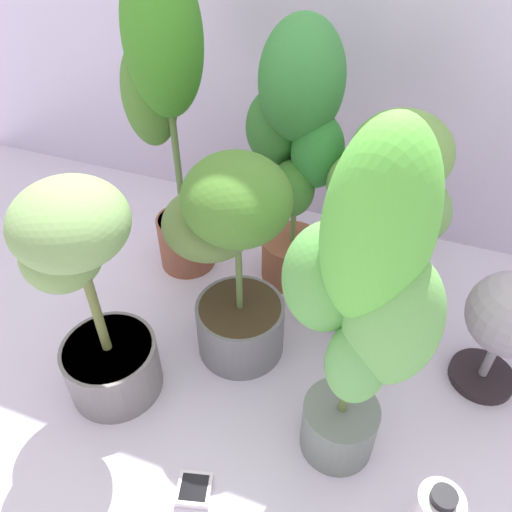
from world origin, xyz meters
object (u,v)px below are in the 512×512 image
at_px(potted_plant_back_right, 386,214).
at_px(potted_plant_back_center, 296,143).
at_px(potted_plant_front_left, 87,292).
at_px(potted_plant_back_left, 166,105).
at_px(floor_fan, 509,319).
at_px(potted_plant_front_right, 363,303).
at_px(potted_plant_center, 231,252).
at_px(hygrometer_box, 194,490).

distance_m(potted_plant_back_right, potted_plant_back_center, 0.32).
bearing_deg(potted_plant_front_left, potted_plant_back_left, 94.78).
distance_m(potted_plant_back_right, floor_fan, 0.41).
height_order(potted_plant_back_right, potted_plant_back_center, potted_plant_back_center).
distance_m(potted_plant_front_right, potted_plant_back_left, 0.85).
xyz_separation_m(potted_plant_center, floor_fan, (0.71, 0.12, -0.11)).
distance_m(potted_plant_back_left, floor_fan, 1.09).
distance_m(potted_plant_front_left, floor_fan, 1.05).
bearing_deg(potted_plant_center, floor_fan, 9.94).
bearing_deg(floor_fan, potted_plant_front_left, -168.50).
relative_size(potted_plant_back_left, hygrometer_box, 10.22).
distance_m(potted_plant_back_center, floor_fan, 0.73).
xyz_separation_m(potted_plant_front_right, potted_plant_center, (-0.37, 0.22, -0.16)).
relative_size(potted_plant_center, hygrometer_box, 6.67).
bearing_deg(potted_plant_front_right, potted_plant_front_left, -177.15).
relative_size(potted_plant_front_left, potted_plant_back_left, 0.67).
relative_size(potted_plant_front_left, potted_plant_back_center, 0.78).
relative_size(potted_plant_back_right, potted_plant_back_center, 0.81).
relative_size(potted_plant_front_right, potted_plant_back_left, 0.92).
xyz_separation_m(hygrometer_box, floor_fan, (0.63, 0.58, 0.24)).
xyz_separation_m(potted_plant_back_left, potted_plant_back_center, (0.37, 0.05, -0.07)).
height_order(potted_plant_front_left, hygrometer_box, potted_plant_front_left).
xyz_separation_m(potted_plant_front_left, potted_plant_back_center, (0.33, 0.59, 0.15)).
height_order(potted_plant_back_center, potted_plant_center, potted_plant_back_center).
xyz_separation_m(potted_plant_back_center, potted_plant_center, (-0.06, -0.34, -0.15)).
bearing_deg(potted_plant_back_center, potted_plant_back_left, -172.30).
height_order(potted_plant_front_left, potted_plant_back_left, potted_plant_back_left).
distance_m(potted_plant_back_left, potted_plant_back_center, 0.39).
height_order(potted_plant_back_center, floor_fan, potted_plant_back_center).
relative_size(potted_plant_front_left, potted_plant_back_right, 0.96).
bearing_deg(potted_plant_back_center, floor_fan, -18.66).
relative_size(hygrometer_box, floor_fan, 0.25).
relative_size(potted_plant_back_right, potted_plant_back_left, 0.70).
distance_m(potted_plant_back_right, potted_plant_back_left, 0.69).
xyz_separation_m(potted_plant_back_left, potted_plant_center, (0.31, -0.29, -0.22)).
relative_size(potted_plant_back_center, hygrometer_box, 8.86).
height_order(potted_plant_back_right, potted_plant_back_left, potted_plant_back_left).
bearing_deg(potted_plant_front_left, hygrometer_box, -30.32).
height_order(potted_plant_back_right, floor_fan, potted_plant_back_right).
height_order(potted_plant_front_right, potted_plant_back_right, potted_plant_front_right).
bearing_deg(potted_plant_front_left, potted_plant_back_right, 38.75).
distance_m(potted_plant_center, hygrometer_box, 0.58).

